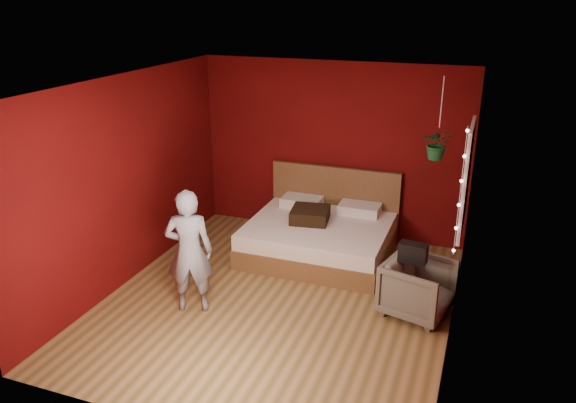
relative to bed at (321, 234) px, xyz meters
name	(u,v)px	position (x,y,z in m)	size (l,w,h in m)	color
floor	(278,301)	(-0.08, -1.46, -0.28)	(4.50, 4.50, 0.00)	olive
room_walls	(277,168)	(-0.08, -1.46, 1.40)	(4.04, 4.54, 2.62)	#5E090A
window	(466,179)	(1.88, -0.56, 1.22)	(0.05, 0.97, 1.27)	white
fairy_lights	(460,193)	(1.86, -1.09, 1.22)	(0.04, 0.04, 1.45)	silver
bed	(321,234)	(0.00, 0.00, 0.00)	(1.95, 1.66, 1.07)	brown
person	(189,252)	(-0.96, -1.96, 0.46)	(0.54, 0.36, 1.48)	gray
armchair	(418,288)	(1.52, -1.16, 0.05)	(0.70, 0.73, 0.66)	#666250
handbag	(413,253)	(1.43, -1.19, 0.49)	(0.31, 0.16, 0.22)	black
throw_pillow	(310,215)	(-0.15, -0.05, 0.30)	(0.51, 0.51, 0.18)	black
hanging_plant	(438,143)	(1.51, -0.26, 1.53)	(0.39, 0.34, 0.99)	silver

